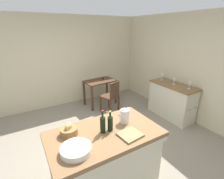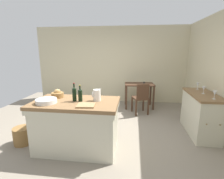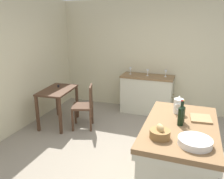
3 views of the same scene
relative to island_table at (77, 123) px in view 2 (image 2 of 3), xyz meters
name	(u,v)px [view 2 (image 2 of 3)]	position (x,y,z in m)	size (l,w,h in m)	color
ground_plane	(96,133)	(0.21, 0.60, -0.49)	(6.76, 6.76, 0.00)	gray
wall_back	(111,65)	(0.21, 3.20, 0.81)	(5.32, 0.12, 2.60)	beige
island_table	(77,123)	(0.00, 0.00, 0.00)	(1.50, 0.87, 0.92)	brown
side_cabinet	(201,114)	(2.47, 0.92, -0.04)	(0.52, 1.22, 0.90)	brown
writing_desk	(139,88)	(1.19, 2.54, 0.15)	(0.95, 0.64, 0.82)	#472D1E
wooden_chair	(141,97)	(1.23, 1.93, 0.00)	(0.51, 0.51, 0.90)	#472D1E
pitcher	(97,95)	(0.37, 0.07, 0.53)	(0.17, 0.13, 0.25)	silver
wash_bowl	(46,101)	(-0.45, -0.17, 0.46)	(0.35, 0.35, 0.07)	silver
bread_basket	(58,94)	(-0.42, 0.20, 0.48)	(0.23, 0.23, 0.16)	olive
cutting_board	(86,105)	(0.25, -0.23, 0.44)	(0.28, 0.26, 0.02)	#99754C
wine_bottle_dark	(80,95)	(0.09, 0.00, 0.54)	(0.07, 0.07, 0.29)	black
wine_bottle_amber	(74,94)	(-0.02, 0.01, 0.56)	(0.07, 0.07, 0.33)	black
wine_glass_far_left	(215,93)	(2.51, 0.52, 0.52)	(0.07, 0.07, 0.16)	white
wine_glass_left	(204,89)	(2.47, 0.93, 0.51)	(0.07, 0.07, 0.15)	white
wine_glass_middle	(198,85)	(2.50, 1.34, 0.52)	(0.07, 0.07, 0.16)	white
wicker_hamper	(23,135)	(-1.12, 0.02, -0.33)	(0.35, 0.35, 0.33)	olive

